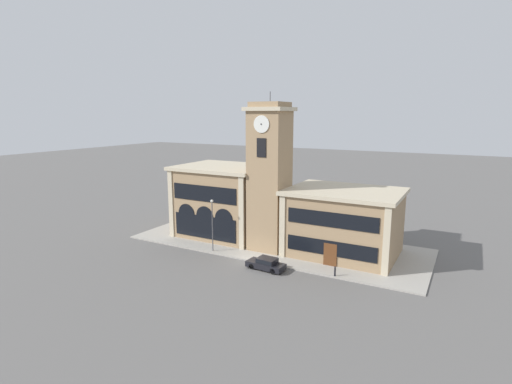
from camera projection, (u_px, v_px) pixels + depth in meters
The scene contains 8 objects.
ground_plane at pixel (249, 261), 46.19m from camera, with size 300.00×300.00×0.00m, color #605E5B.
sidewalk_kerb at pixel (277, 243), 52.42m from camera, with size 37.91×14.49×0.15m.
clock_tower at pixel (270, 178), 48.79m from camera, with size 4.95×4.95×19.39m.
town_hall_left_wing at pixel (225, 200), 55.79m from camera, with size 12.56×10.26×9.80m.
town_hall_right_wing at pixel (344, 222), 47.95m from camera, with size 13.23×10.26×7.99m.
parked_car_near at pixel (266, 263), 43.68m from camera, with size 4.39×2.00×1.35m.
street_lamp at pixel (212, 218), 48.56m from camera, with size 0.36×0.36×6.49m.
bollard at pixel (335, 271), 41.58m from camera, with size 0.18×0.18×1.06m.
Camera 1 is at (21.65, -38.08, 16.75)m, focal length 28.00 mm.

